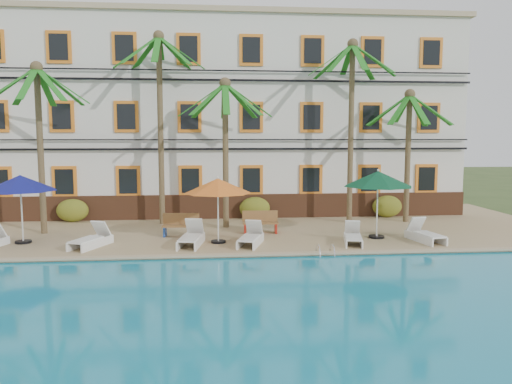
{
  "coord_description": "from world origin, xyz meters",
  "views": [
    {
      "loc": [
        -0.5,
        -17.6,
        4.31
      ],
      "look_at": [
        1.37,
        3.0,
        2.0
      ],
      "focal_mm": 35.0,
      "sensor_mm": 36.0,
      "label": 1
    }
  ],
  "objects": [
    {
      "name": "bench_right",
      "position": [
        1.57,
        3.11,
        0.72
      ],
      "size": [
        1.52,
        0.53,
        0.93
      ],
      "color": "olive",
      "rests_on": "pool_deck"
    },
    {
      "name": "umbrella_red",
      "position": [
        -0.24,
        1.26,
        2.43
      ],
      "size": [
        2.56,
        2.56,
        2.56
      ],
      "color": "black",
      "rests_on": "pool_deck"
    },
    {
      "name": "swimming_pool",
      "position": [
        0.0,
        -7.0,
        0.1
      ],
      "size": [
        26.0,
        12.0,
        0.2
      ],
      "primitive_type": "cube",
      "color": "teal",
      "rests_on": "ground"
    },
    {
      "name": "pool_coping",
      "position": [
        0.0,
        -0.9,
        0.28
      ],
      "size": [
        30.0,
        0.35,
        0.06
      ],
      "primitive_type": "cube",
      "color": "tan",
      "rests_on": "pool_deck"
    },
    {
      "name": "lounger_d",
      "position": [
        0.97,
        0.77,
        0.54
      ],
      "size": [
        1.19,
        1.99,
        0.89
      ],
      "color": "white",
      "rests_on": "pool_deck"
    },
    {
      "name": "pool_ladder",
      "position": [
        3.41,
        -1.0,
        0.25
      ],
      "size": [
        0.54,
        0.74,
        0.74
      ],
      "color": "silver",
      "rests_on": "ground"
    },
    {
      "name": "lounger_b",
      "position": [
        -4.92,
        0.96,
        0.54
      ],
      "size": [
        1.38,
        2.02,
        0.9
      ],
      "color": "white",
      "rests_on": "pool_deck"
    },
    {
      "name": "shrub_right",
      "position": [
        8.35,
        6.6,
        0.8
      ],
      "size": [
        1.5,
        0.9,
        1.1
      ],
      "primitive_type": "ellipsoid",
      "color": "#215016",
      "rests_on": "pool_deck"
    },
    {
      "name": "shrub_left",
      "position": [
        -7.09,
        6.6,
        0.8
      ],
      "size": [
        1.5,
        0.9,
        1.1
      ],
      "primitive_type": "ellipsoid",
      "color": "#215016",
      "rests_on": "pool_deck"
    },
    {
      "name": "shrub_mid",
      "position": [
        1.64,
        6.6,
        0.8
      ],
      "size": [
        1.5,
        0.9,
        1.1
      ],
      "primitive_type": "ellipsoid",
      "color": "#215016",
      "rests_on": "pool_deck"
    },
    {
      "name": "umbrella_blue",
      "position": [
        -7.68,
        1.89,
        2.54
      ],
      "size": [
        2.69,
        2.69,
        2.69
      ],
      "color": "black",
      "rests_on": "pool_deck"
    },
    {
      "name": "palm_c",
      "position": [
        0.16,
        4.52,
        4.56
      ],
      "size": [
        4.11,
        4.11,
        6.62
      ],
      "color": "brown",
      "rests_on": "pool_deck"
    },
    {
      "name": "umbrella_green",
      "position": [
        6.12,
        1.62,
        2.62
      ],
      "size": [
        2.78,
        2.78,
        2.77
      ],
      "color": "black",
      "rests_on": "pool_deck"
    },
    {
      "name": "lounger_f",
      "position": [
        7.75,
        0.77,
        0.54
      ],
      "size": [
        0.99,
        1.99,
        0.9
      ],
      "color": "white",
      "rests_on": "pool_deck"
    },
    {
      "name": "lounger_e",
      "position": [
        4.86,
        0.62,
        0.52
      ],
      "size": [
        1.0,
        1.86,
        0.83
      ],
      "color": "white",
      "rests_on": "pool_deck"
    },
    {
      "name": "bench_left",
      "position": [
        -1.73,
        2.69,
        0.72
      ],
      "size": [
        1.53,
        0.59,
        0.93
      ],
      "color": "olive",
      "rests_on": "pool_deck"
    },
    {
      "name": "palm_d",
      "position": [
        6.04,
        5.33,
        5.67
      ],
      "size": [
        4.11,
        4.11,
        8.53
      ],
      "color": "brown",
      "rests_on": "pool_deck"
    },
    {
      "name": "lounger_c",
      "position": [
        -1.25,
        0.89,
        0.56
      ],
      "size": [
        1.02,
        2.09,
        0.95
      ],
      "color": "white",
      "rests_on": "pool_deck"
    },
    {
      "name": "palm_e",
      "position": [
        8.78,
        5.24,
        4.34
      ],
      "size": [
        4.11,
        4.11,
        6.26
      ],
      "color": "brown",
      "rests_on": "pool_deck"
    },
    {
      "name": "hotel_building",
      "position": [
        0.0,
        9.98,
        5.37
      ],
      "size": [
        25.4,
        6.44,
        10.22
      ],
      "color": "silver",
      "rests_on": "pool_deck"
    },
    {
      "name": "palm_b",
      "position": [
        -2.78,
        5.77,
        5.83
      ],
      "size": [
        4.11,
        4.11,
        8.81
      ],
      "color": "brown",
      "rests_on": "pool_deck"
    },
    {
      "name": "palm_a",
      "position": [
        -7.52,
        3.82,
        4.85
      ],
      "size": [
        4.11,
        4.11,
        7.11
      ],
      "color": "brown",
      "rests_on": "pool_deck"
    },
    {
      "name": "ground",
      "position": [
        0.0,
        0.0,
        0.0
      ],
      "size": [
        100.0,
        100.0,
        0.0
      ],
      "primitive_type": "plane",
      "color": "#384C23",
      "rests_on": "ground"
    },
    {
      "name": "pool_deck",
      "position": [
        0.0,
        5.0,
        0.12
      ],
      "size": [
        30.0,
        12.0,
        0.25
      ],
      "primitive_type": "cube",
      "color": "tan",
      "rests_on": "ground"
    }
  ]
}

